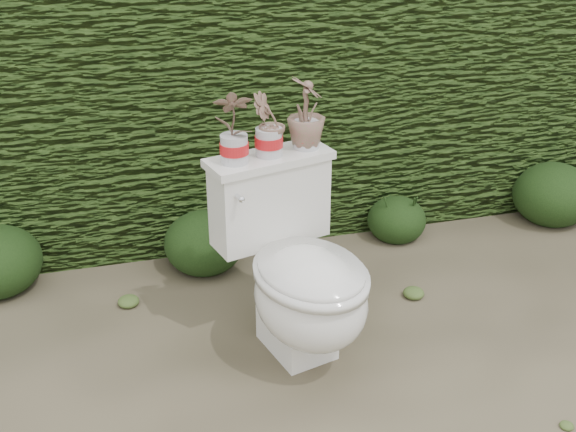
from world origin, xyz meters
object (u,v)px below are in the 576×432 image
object	(u,v)px
potted_plant_left	(234,128)
toilet	(300,276)
potted_plant_center	(269,127)
potted_plant_right	(306,115)

from	to	relation	value
potted_plant_left	toilet	bearing A→B (deg)	147.59
toilet	potted_plant_center	bearing A→B (deg)	90.31
potted_plant_left	potted_plant_right	world-z (taller)	potted_plant_left
potted_plant_left	potted_plant_center	xyz separation A→B (m)	(0.14, 0.04, -0.02)
toilet	potted_plant_center	xyz separation A→B (m)	(-0.06, 0.23, 0.54)
potted_plant_center	potted_plant_right	size ratio (longest dim) A/B	0.86
potted_plant_left	potted_plant_center	distance (m)	0.15
toilet	potted_plant_left	bearing A→B (deg)	121.91
potted_plant_left	potted_plant_right	size ratio (longest dim) A/B	1.01
potted_plant_left	potted_plant_center	bearing A→B (deg)	-154.31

